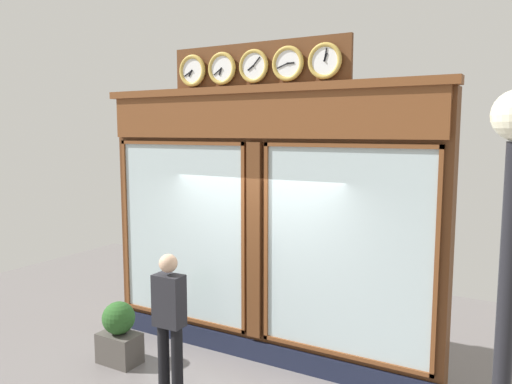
{
  "coord_description": "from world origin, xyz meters",
  "views": [
    {
      "loc": [
        -3.28,
        5.67,
        3.12
      ],
      "look_at": [
        0.0,
        0.0,
        2.32
      ],
      "focal_mm": 35.23,
      "sensor_mm": 36.0,
      "label": 1
    }
  ],
  "objects": [
    {
      "name": "shop_facade",
      "position": [
        0.0,
        -0.12,
        1.9
      ],
      "size": [
        4.97,
        0.42,
        4.24
      ],
      "color": "#5B3319",
      "rests_on": "ground_plane"
    },
    {
      "name": "pedestrian",
      "position": [
        0.47,
        1.24,
        0.93
      ],
      "size": [
        0.37,
        0.23,
        1.69
      ],
      "color": "black",
      "rests_on": "ground_plane"
    },
    {
      "name": "street_lamp",
      "position": [
        -3.13,
        2.62,
        2.23
      ],
      "size": [
        0.28,
        0.28,
        3.34
      ],
      "color": "black",
      "rests_on": "ground_plane"
    },
    {
      "name": "planter_box",
      "position": [
        1.55,
        1.0,
        0.21
      ],
      "size": [
        0.56,
        0.36,
        0.41
      ],
      "primitive_type": "cube",
      "color": "#4C4742",
      "rests_on": "ground_plane"
    },
    {
      "name": "planter_shrub",
      "position": [
        1.55,
        1.0,
        0.63
      ],
      "size": [
        0.44,
        0.44,
        0.44
      ],
      "primitive_type": "sphere",
      "color": "#285623",
      "rests_on": "planter_box"
    }
  ]
}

